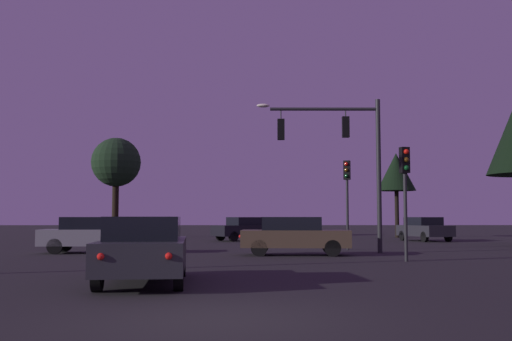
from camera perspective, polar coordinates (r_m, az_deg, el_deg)
name	(u,v)px	position (r m, az deg, el deg)	size (l,w,h in m)	color
ground_plane	(238,245)	(33.54, -1.68, -7.05)	(168.00, 168.00, 0.00)	black
traffic_signal_mast_arm	(344,147)	(25.96, 8.38, 2.26)	(5.32, 0.39, 6.57)	#232326
traffic_light_corner_left	(347,186)	(28.44, 8.65, -1.49)	(0.37, 0.39, 4.17)	#232326
traffic_light_corner_right	(405,180)	(21.31, 13.99, -0.86)	(0.35, 0.38, 3.93)	#232326
car_nearside_lane	(145,248)	(14.05, -10.55, -7.29)	(2.23, 4.77, 1.52)	#232328
car_crossing_left	(95,234)	(26.43, -15.04, -5.86)	(4.69, 1.95, 1.52)	gray
car_crossing_right	(295,235)	(24.11, 3.68, -6.16)	(4.47, 2.04, 1.52)	#473828
car_far_lane	(245,228)	(38.94, -1.03, -5.52)	(4.41, 3.70, 1.52)	black
car_parked_lot	(424,229)	(39.87, 15.71, -5.33)	(2.84, 4.32, 1.52)	#232328
tree_behind_sign	(116,163)	(46.07, -13.15, 0.69)	(3.67, 3.67, 7.46)	black
tree_center_horizon	(396,172)	(46.40, 13.18, -0.18)	(2.90, 2.90, 6.35)	black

